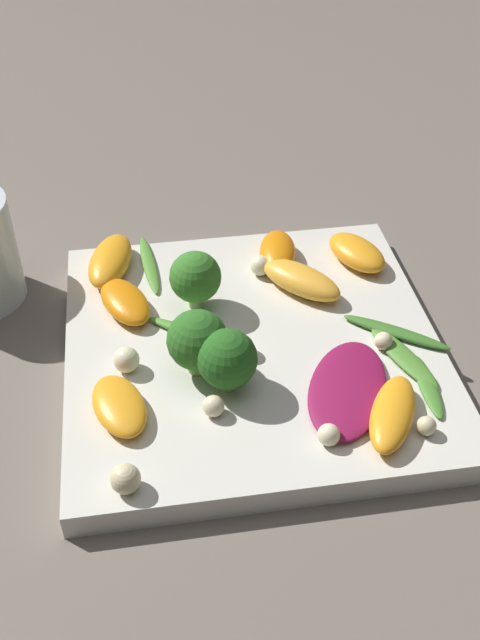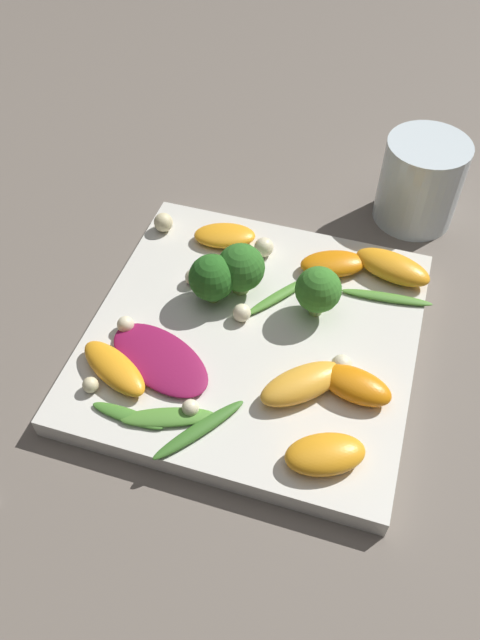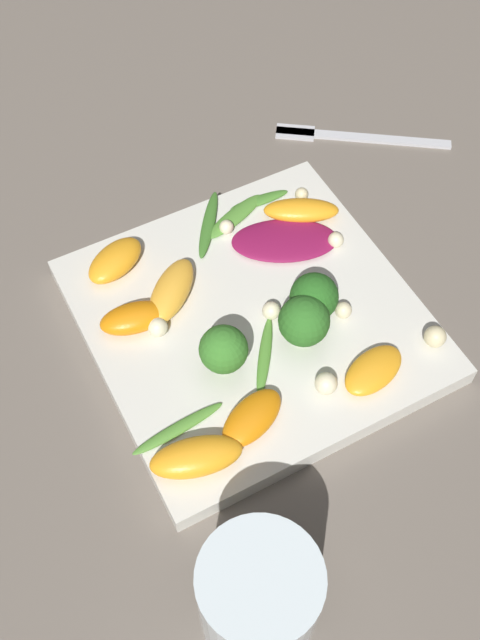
{
  "view_description": "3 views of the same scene",
  "coord_description": "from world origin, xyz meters",
  "views": [
    {
      "loc": [
        0.07,
        0.41,
        0.4
      ],
      "look_at": [
        0.01,
        -0.0,
        0.04
      ],
      "focal_mm": 42.0,
      "sensor_mm": 36.0,
      "label": 1
    },
    {
      "loc": [
        -0.33,
        -0.09,
        0.44
      ],
      "look_at": [
        -0.01,
        0.01,
        0.04
      ],
      "focal_mm": 35.0,
      "sensor_mm": 36.0,
      "label": 2
    },
    {
      "loc": [
        0.32,
        -0.18,
        0.56
      ],
      "look_at": [
        0.01,
        -0.02,
        0.03
      ],
      "focal_mm": 42.0,
      "sensor_mm": 36.0,
      "label": 3
    }
  ],
  "objects": [
    {
      "name": "plate",
      "position": [
        0.0,
        0.0,
        0.01
      ],
      "size": [
        0.28,
        0.28,
        0.02
      ],
      "color": "silver",
      "rests_on": "ground_plane"
    },
    {
      "name": "drinking_glass",
      "position": [
        0.22,
        -0.11,
        0.05
      ],
      "size": [
        0.08,
        0.08,
        0.09
      ],
      "color": "silver",
      "rests_on": "ground_plane"
    },
    {
      "name": "arugula_sprig_0",
      "position": [
        -0.1,
        0.04,
        0.02
      ],
      "size": [
        0.04,
        0.08,
        0.01
      ],
      "color": "#518E33",
      "rests_on": "plate"
    },
    {
      "name": "macadamia_nut_5",
      "position": [
        0.04,
        0.07,
        0.03
      ],
      "size": [
        0.01,
        0.01,
        0.01
      ],
      "color": "beige",
      "rests_on": "plate"
    },
    {
      "name": "arugula_sprig_2",
      "position": [
        -0.11,
        0.01,
        0.02
      ],
      "size": [
        0.08,
        0.06,
        0.01
      ],
      "color": "#3D7528",
      "rests_on": "plate"
    },
    {
      "name": "orange_segment_6",
      "position": [
        0.09,
        -0.05,
        0.03
      ],
      "size": [
        0.05,
        0.07,
        0.02
      ],
      "color": "orange",
      "rests_on": "plate"
    },
    {
      "name": "fork",
      "position": [
        -0.17,
        0.2,
        0.0
      ],
      "size": [
        0.12,
        0.16,
        0.01
      ],
      "color": "silver",
      "rests_on": "ground_plane"
    },
    {
      "name": "broccoli_floret_0",
      "position": [
        0.03,
        0.05,
        0.05
      ],
      "size": [
        0.04,
        0.04,
        0.05
      ],
      "color": "#7A9E51",
      "rests_on": "plate"
    },
    {
      "name": "ground_plane",
      "position": [
        0.0,
        0.0,
        0.0
      ],
      "size": [
        2.4,
        2.4,
        0.0
      ],
      "primitive_type": "plane",
      "color": "#6B6056"
    },
    {
      "name": "macadamia_nut_3",
      "position": [
        -0.02,
        -0.08,
        0.03
      ],
      "size": [
        0.02,
        0.02,
        0.02
      ],
      "color": "beige",
      "rests_on": "plate"
    },
    {
      "name": "macadamia_nut_2",
      "position": [
        -0.09,
        0.02,
        0.03
      ],
      "size": [
        0.01,
        0.01,
        0.01
      ],
      "color": "beige",
      "rests_on": "plate"
    },
    {
      "name": "orange_segment_2",
      "position": [
        -0.05,
        -0.05,
        0.03
      ],
      "size": [
        0.07,
        0.07,
        0.02
      ],
      "color": "#FCAD33",
      "rests_on": "plate"
    },
    {
      "name": "broccoli_floret_2",
      "position": [
        0.04,
        0.02,
        0.05
      ],
      "size": [
        0.04,
        0.04,
        0.05
      ],
      "color": "#7A9E51",
      "rests_on": "plate"
    },
    {
      "name": "broccoli_floret_1",
      "position": [
        0.04,
        -0.05,
        0.05
      ],
      "size": [
        0.04,
        0.04,
        0.05
      ],
      "color": "#84AD5B",
      "rests_on": "plate"
    },
    {
      "name": "macadamia_nut_4",
      "position": [
        0.01,
        0.01,
        0.03
      ],
      "size": [
        0.02,
        0.02,
        0.02
      ],
      "color": "beige",
      "rests_on": "plate"
    },
    {
      "name": "orange_segment_1",
      "position": [
        -0.04,
        -0.09,
        0.03
      ],
      "size": [
        0.04,
        0.06,
        0.02
      ],
      "color": "orange",
      "rests_on": "plate"
    },
    {
      "name": "macadamia_nut_7",
      "position": [
        -0.1,
        0.11,
        0.03
      ],
      "size": [
        0.01,
        0.01,
        0.01
      ],
      "color": "beige",
      "rests_on": "plate"
    },
    {
      "name": "arugula_sprig_3",
      "position": [
        0.07,
        -0.1,
        0.02
      ],
      "size": [
        0.02,
        0.08,
        0.0
      ],
      "color": "#518E33",
      "rests_on": "plate"
    },
    {
      "name": "macadamia_nut_1",
      "position": [
        0.1,
        0.12,
        0.03
      ],
      "size": [
        0.02,
        0.02,
        0.02
      ],
      "color": "beige",
      "rests_on": "plate"
    },
    {
      "name": "radicchio_leaf_0",
      "position": [
        -0.06,
        0.06,
        0.02
      ],
      "size": [
        0.09,
        0.11,
        0.01
      ],
      "color": "maroon",
      "rests_on": "plate"
    },
    {
      "name": "macadamia_nut_0",
      "position": [
        0.09,
        0.02,
        0.03
      ],
      "size": [
        0.02,
        0.02,
        0.02
      ],
      "color": "beige",
      "rests_on": "plate"
    },
    {
      "name": "arugula_sprig_4",
      "position": [
        0.04,
        -0.01,
        0.02
      ],
      "size": [
        0.07,
        0.05,
        0.01
      ],
      "color": "#518E33",
      "rests_on": "plate"
    },
    {
      "name": "macadamia_nut_6",
      "position": [
        -0.03,
        0.11,
        0.03
      ],
      "size": [
        0.01,
        0.01,
        0.01
      ],
      "color": "beige",
      "rests_on": "plate"
    },
    {
      "name": "orange_segment_4",
      "position": [
        0.1,
        0.06,
        0.03
      ],
      "size": [
        0.05,
        0.07,
        0.01
      ],
      "color": "orange",
      "rests_on": "plate"
    },
    {
      "name": "orange_segment_3",
      "position": [
        -0.1,
        -0.08,
        0.03
      ],
      "size": [
        0.06,
        0.07,
        0.02
      ],
      "color": "orange",
      "rests_on": "plate"
    },
    {
      "name": "arugula_sprig_1",
      "position": [
        -0.11,
        0.07,
        0.02
      ],
      "size": [
        0.02,
        0.06,
        0.0
      ],
      "color": "#47842D",
      "rests_on": "plate"
    },
    {
      "name": "orange_segment_0",
      "position": [
        0.1,
        -0.1,
        0.03
      ],
      "size": [
        0.05,
        0.08,
        0.02
      ],
      "color": "orange",
      "rests_on": "plate"
    },
    {
      "name": "orange_segment_5",
      "position": [
        -0.08,
        0.1,
        0.03
      ],
      "size": [
        0.06,
        0.08,
        0.02
      ],
      "color": "orange",
      "rests_on": "plate"
    }
  ]
}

